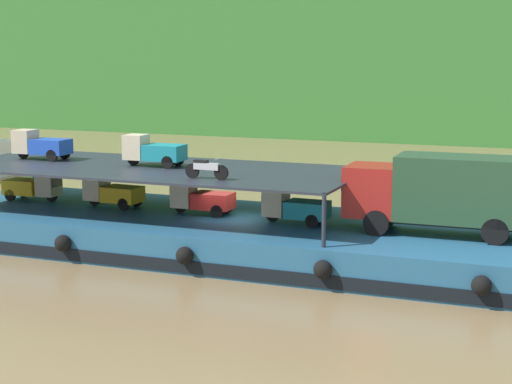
{
  "coord_description": "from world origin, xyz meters",
  "views": [
    {
      "loc": [
        14.1,
        -32.06,
        8.53
      ],
      "look_at": [
        1.17,
        0.0,
        2.7
      ],
      "focal_mm": 58.5,
      "sensor_mm": 36.0,
      "label": 1
    }
  ],
  "objects_px": {
    "mini_truck_lower_mid": "(201,199)",
    "motorcycle_upper_port": "(206,168)",
    "mini_truck_lower_aft": "(112,192)",
    "mini_truck_lower_fore": "(295,207)",
    "mini_truck_upper_mid": "(153,151)",
    "cargo_barge": "(230,235)",
    "mini_truck_lower_stern": "(34,186)",
    "covered_lorry": "(439,192)",
    "mini_truck_upper_stern": "(40,145)"
  },
  "relations": [
    {
      "from": "mini_truck_lower_stern",
      "to": "mini_truck_lower_aft",
      "type": "height_order",
      "value": "same"
    },
    {
      "from": "cargo_barge",
      "to": "covered_lorry",
      "type": "bearing_deg",
      "value": 0.2
    },
    {
      "from": "cargo_barge",
      "to": "motorcycle_upper_port",
      "type": "distance_m",
      "value": 3.89
    },
    {
      "from": "mini_truck_lower_stern",
      "to": "motorcycle_upper_port",
      "type": "height_order",
      "value": "motorcycle_upper_port"
    },
    {
      "from": "covered_lorry",
      "to": "cargo_barge",
      "type": "bearing_deg",
      "value": -179.8
    },
    {
      "from": "mini_truck_upper_mid",
      "to": "cargo_barge",
      "type": "bearing_deg",
      "value": -5.2
    },
    {
      "from": "covered_lorry",
      "to": "mini_truck_lower_aft",
      "type": "xyz_separation_m",
      "value": [
        -14.89,
        0.33,
        -1.0
      ]
    },
    {
      "from": "mini_truck_lower_mid",
      "to": "mini_truck_lower_fore",
      "type": "distance_m",
      "value": 4.49
    },
    {
      "from": "mini_truck_lower_mid",
      "to": "cargo_barge",
      "type": "bearing_deg",
      "value": -12.51
    },
    {
      "from": "mini_truck_upper_stern",
      "to": "cargo_barge",
      "type": "bearing_deg",
      "value": -2.56
    },
    {
      "from": "cargo_barge",
      "to": "motorcycle_upper_port",
      "type": "bearing_deg",
      "value": -91.53
    },
    {
      "from": "cargo_barge",
      "to": "mini_truck_upper_stern",
      "type": "height_order",
      "value": "mini_truck_upper_stern"
    },
    {
      "from": "mini_truck_lower_mid",
      "to": "motorcycle_upper_port",
      "type": "relative_size",
      "value": 1.46
    },
    {
      "from": "mini_truck_upper_mid",
      "to": "motorcycle_upper_port",
      "type": "distance_m",
      "value": 4.63
    },
    {
      "from": "mini_truck_upper_mid",
      "to": "mini_truck_lower_fore",
      "type": "bearing_deg",
      "value": -3.54
    },
    {
      "from": "cargo_barge",
      "to": "covered_lorry",
      "type": "relative_size",
      "value": 3.5
    },
    {
      "from": "covered_lorry",
      "to": "mini_truck_lower_fore",
      "type": "height_order",
      "value": "covered_lorry"
    },
    {
      "from": "cargo_barge",
      "to": "mini_truck_lower_mid",
      "type": "xyz_separation_m",
      "value": [
        -1.54,
        0.34,
        1.44
      ]
    },
    {
      "from": "cargo_barge",
      "to": "mini_truck_lower_fore",
      "type": "xyz_separation_m",
      "value": [
        2.94,
        -0.07,
        1.44
      ]
    },
    {
      "from": "motorcycle_upper_port",
      "to": "mini_truck_upper_mid",
      "type": "bearing_deg",
      "value": 145.95
    },
    {
      "from": "mini_truck_lower_stern",
      "to": "mini_truck_lower_fore",
      "type": "distance_m",
      "value": 13.4
    },
    {
      "from": "mini_truck_lower_stern",
      "to": "cargo_barge",
      "type": "bearing_deg",
      "value": -2.37
    },
    {
      "from": "motorcycle_upper_port",
      "to": "mini_truck_lower_fore",
      "type": "bearing_deg",
      "value": 35.9
    },
    {
      "from": "mini_truck_lower_fore",
      "to": "mini_truck_upper_mid",
      "type": "bearing_deg",
      "value": 176.46
    },
    {
      "from": "covered_lorry",
      "to": "mini_truck_upper_mid",
      "type": "distance_m",
      "value": 12.75
    },
    {
      "from": "mini_truck_upper_mid",
      "to": "motorcycle_upper_port",
      "type": "xyz_separation_m",
      "value": [
        3.83,
        -2.59,
        -0.26
      ]
    },
    {
      "from": "mini_truck_upper_stern",
      "to": "mini_truck_lower_aft",
      "type": "bearing_deg",
      "value": -1.25
    },
    {
      "from": "mini_truck_upper_mid",
      "to": "motorcycle_upper_port",
      "type": "relative_size",
      "value": 1.46
    },
    {
      "from": "mini_truck_upper_stern",
      "to": "mini_truck_upper_mid",
      "type": "xyz_separation_m",
      "value": [
        6.08,
        -0.09,
        0.0
      ]
    },
    {
      "from": "mini_truck_lower_mid",
      "to": "motorcycle_upper_port",
      "type": "xyz_separation_m",
      "value": [
        1.48,
        -2.58,
        1.74
      ]
    },
    {
      "from": "mini_truck_lower_fore",
      "to": "cargo_barge",
      "type": "bearing_deg",
      "value": 178.66
    },
    {
      "from": "mini_truck_lower_aft",
      "to": "mini_truck_upper_stern",
      "type": "distance_m",
      "value": 4.39
    },
    {
      "from": "cargo_barge",
      "to": "mini_truck_lower_stern",
      "type": "xyz_separation_m",
      "value": [
        -10.46,
        0.43,
        1.44
      ]
    },
    {
      "from": "mini_truck_lower_mid",
      "to": "mini_truck_upper_mid",
      "type": "relative_size",
      "value": 1.0
    },
    {
      "from": "mini_truck_upper_mid",
      "to": "mini_truck_lower_mid",
      "type": "bearing_deg",
      "value": -0.29
    },
    {
      "from": "covered_lorry",
      "to": "mini_truck_lower_stern",
      "type": "xyz_separation_m",
      "value": [
        -19.28,
        0.4,
        -1.0
      ]
    },
    {
      "from": "mini_truck_lower_fore",
      "to": "mini_truck_upper_mid",
      "type": "relative_size",
      "value": 1.0
    },
    {
      "from": "mini_truck_lower_fore",
      "to": "covered_lorry",
      "type": "bearing_deg",
      "value": 0.97
    },
    {
      "from": "mini_truck_lower_stern",
      "to": "mini_truck_lower_mid",
      "type": "height_order",
      "value": "same"
    },
    {
      "from": "mini_truck_lower_aft",
      "to": "mini_truck_lower_fore",
      "type": "distance_m",
      "value": 9.01
    },
    {
      "from": "cargo_barge",
      "to": "mini_truck_lower_stern",
      "type": "height_order",
      "value": "mini_truck_lower_stern"
    },
    {
      "from": "mini_truck_lower_aft",
      "to": "mini_truck_lower_mid",
      "type": "distance_m",
      "value": 4.53
    },
    {
      "from": "mini_truck_upper_mid",
      "to": "covered_lorry",
      "type": "bearing_deg",
      "value": -1.46
    },
    {
      "from": "mini_truck_lower_stern",
      "to": "motorcycle_upper_port",
      "type": "xyz_separation_m",
      "value": [
        10.4,
        -2.67,
        1.74
      ]
    },
    {
      "from": "mini_truck_lower_stern",
      "to": "mini_truck_upper_mid",
      "type": "bearing_deg",
      "value": -0.69
    },
    {
      "from": "mini_truck_lower_aft",
      "to": "motorcycle_upper_port",
      "type": "bearing_deg",
      "value": -23.36
    },
    {
      "from": "mini_truck_lower_aft",
      "to": "mini_truck_upper_mid",
      "type": "height_order",
      "value": "mini_truck_upper_mid"
    },
    {
      "from": "mini_truck_lower_aft",
      "to": "motorcycle_upper_port",
      "type": "relative_size",
      "value": 1.46
    },
    {
      "from": "mini_truck_lower_fore",
      "to": "mini_truck_upper_stern",
      "type": "xyz_separation_m",
      "value": [
        -12.91,
        0.51,
        2.0
      ]
    },
    {
      "from": "cargo_barge",
      "to": "mini_truck_upper_mid",
      "type": "relative_size",
      "value": 9.93
    }
  ]
}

